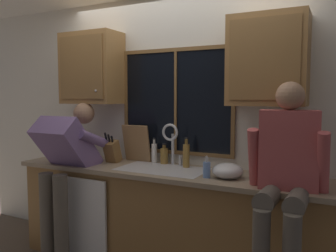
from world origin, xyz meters
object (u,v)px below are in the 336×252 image
at_px(bottle_amber_small, 164,155).
at_px(soap_dispenser, 207,169).
at_px(bottle_green_glass, 154,153).
at_px(bottle_tall_clear, 186,155).
at_px(person_standing, 66,164).
at_px(knife_block, 112,152).
at_px(mixing_bowl, 228,171).
at_px(person_sitting_on_counter, 286,165).
at_px(cutting_board, 136,143).

bearing_deg(bottle_amber_small, soap_dispenser, -32.01).
distance_m(bottle_green_glass, bottle_tall_clear, 0.37).
bearing_deg(soap_dispenser, person_standing, -173.05).
distance_m(knife_block, bottle_amber_small, 0.52).
distance_m(mixing_bowl, bottle_tall_clear, 0.51).
xyz_separation_m(knife_block, bottle_amber_small, (0.49, 0.17, -0.03)).
bearing_deg(person_sitting_on_counter, person_standing, -179.41).
relative_size(person_sitting_on_counter, bottle_green_glass, 5.10).
bearing_deg(bottle_green_glass, soap_dispenser, -27.19).
xyz_separation_m(cutting_board, bottle_tall_clear, (0.57, -0.05, -0.07)).
height_order(person_sitting_on_counter, bottle_tall_clear, person_sitting_on_counter).
xyz_separation_m(knife_block, soap_dispenser, (1.06, -0.19, -0.04)).
distance_m(mixing_bowl, bottle_green_glass, 0.88).
relative_size(cutting_board, bottle_green_glass, 1.52).
distance_m(bottle_tall_clear, bottle_amber_small, 0.27).
bearing_deg(person_standing, soap_dispenser, 6.95).
distance_m(person_standing, bottle_tall_clear, 1.13).
bearing_deg(cutting_board, bottle_tall_clear, -4.78).
distance_m(person_standing, knife_block, 0.46).
bearing_deg(person_standing, mixing_bowl, 8.88).
height_order(cutting_board, mixing_bowl, cutting_board).
xyz_separation_m(mixing_bowl, bottle_tall_clear, (-0.46, 0.22, 0.06)).
height_order(person_sitting_on_counter, bottle_amber_small, person_sitting_on_counter).
height_order(person_standing, bottle_amber_small, person_standing).
bearing_deg(mixing_bowl, person_standing, -171.12).
height_order(soap_dispenser, bottle_green_glass, bottle_green_glass).
xyz_separation_m(mixing_bowl, soap_dispenser, (-0.15, -0.07, 0.01)).
height_order(person_standing, bottle_tall_clear, person_standing).
relative_size(soap_dispenser, bottle_tall_clear, 0.64).
relative_size(mixing_bowl, bottle_tall_clear, 0.89).
distance_m(person_sitting_on_counter, bottle_tall_clear, 1.03).
distance_m(cutting_board, bottle_green_glass, 0.21).
distance_m(soap_dispenser, bottle_amber_small, 0.67).
xyz_separation_m(mixing_bowl, bottle_green_glass, (-0.83, 0.28, 0.05)).
distance_m(person_sitting_on_counter, mixing_bowl, 0.54).
bearing_deg(mixing_bowl, bottle_tall_clear, 154.42).
bearing_deg(knife_block, mixing_bowl, -5.45).
height_order(mixing_bowl, soap_dispenser, soap_dispenser).
bearing_deg(cutting_board, soap_dispenser, -21.12).
relative_size(bottle_tall_clear, bottle_amber_small, 1.41).
xyz_separation_m(person_standing, person_sitting_on_counter, (1.97, 0.02, 0.16)).
bearing_deg(person_sitting_on_counter, bottle_amber_small, 157.37).
bearing_deg(cutting_board, bottle_amber_small, 3.42).
height_order(person_standing, person_sitting_on_counter, person_sitting_on_counter).
distance_m(person_standing, person_sitting_on_counter, 1.98).
height_order(knife_block, bottle_amber_small, knife_block).
bearing_deg(cutting_board, bottle_green_glass, 2.74).
height_order(knife_block, soap_dispenser, knife_block).
distance_m(person_sitting_on_counter, knife_block, 1.72).
relative_size(mixing_bowl, bottle_green_glass, 1.01).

